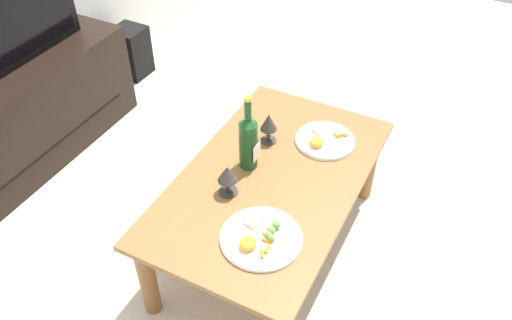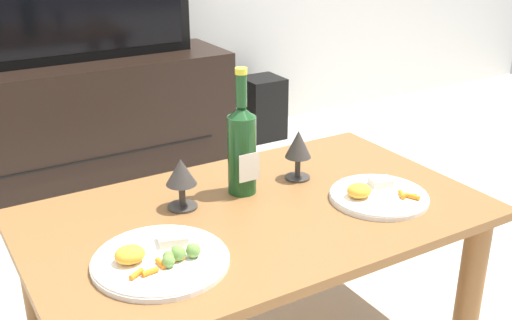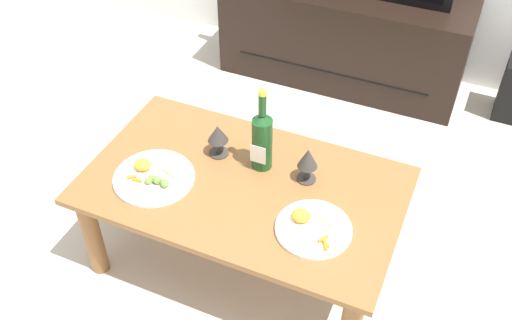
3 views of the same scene
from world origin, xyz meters
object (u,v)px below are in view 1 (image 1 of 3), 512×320
Objects in this scene: dining_table at (271,190)px; goblet_left at (227,175)px; tv_stand at (20,119)px; dinner_plate_right at (324,140)px; dinner_plate_left at (261,237)px; goblet_right at (269,123)px; floor_speaker at (131,52)px; wine_bottle at (248,140)px.

dining_table is 8.62× the size of goblet_left.
dinner_plate_right is at bearing -76.92° from tv_stand.
dinner_plate_left is (-0.26, -1.52, 0.17)m from tv_stand.
goblet_left reaches higher than dining_table.
dinner_plate_left is at bearing -125.04° from goblet_left.
goblet_left is at bearing 180.00° from goblet_right.
goblet_left is at bearing -94.78° from tv_stand.
dining_table is 0.34m from dinner_plate_left.
floor_speaker is 1.66m from wine_bottle.
dinner_plate_right reaches higher than dining_table.
wine_bottle is 2.37× the size of goblet_right.
dining_table is at bearing -36.18° from goblet_left.
dinner_plate_left is (-0.31, -0.11, 0.09)m from dining_table.
dinner_plate_left is at bearing -99.85° from tv_stand.
dinner_plate_right is (0.35, -1.52, 0.17)m from tv_stand.
goblet_left reaches higher than tv_stand.
floor_speaker is 1.56m from goblet_right.
floor_speaker is (0.91, 1.46, -0.19)m from dining_table.
dinner_plate_left is 1.15× the size of dinner_plate_right.
goblet_right is (-0.71, -1.34, 0.36)m from floor_speaker.
goblet_right is 0.55× the size of dinner_plate_right.
dinner_plate_left is at bearing -145.98° from wine_bottle.
goblet_right is 0.26m from dinner_plate_right.
dinner_plate_right is (0.10, -0.22, -0.09)m from goblet_right.
wine_bottle reaches higher than goblet_left.
dinner_plate_right is at bearing -38.42° from wine_bottle.
dining_table is 4.44× the size of dinner_plate_right.
wine_bottle reaches higher than dining_table.
floor_speaker is at bearing 2.44° from tv_stand.
tv_stand is 1.57m from dinner_plate_right.
goblet_right is (0.18, -0.00, -0.04)m from wine_bottle.
dinner_plate_right is at bearing -25.52° from goblet_left.
dining_table is at bearing 19.29° from dinner_plate_left.
goblet_right reaches higher than dinner_plate_right.
dinner_plate_left is (-0.16, -0.22, -0.08)m from goblet_left.
wine_bottle is (-0.89, -1.34, 0.40)m from floor_speaker.
tv_stand is at bearing 93.11° from wine_bottle.
wine_bottle is 0.18m from goblet_right.
wine_bottle is at bearing -122.84° from floor_speaker.
tv_stand is at bearing -176.84° from floor_speaker.
goblet_right reaches higher than goblet_left.
floor_speaker is 0.95× the size of wine_bottle.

